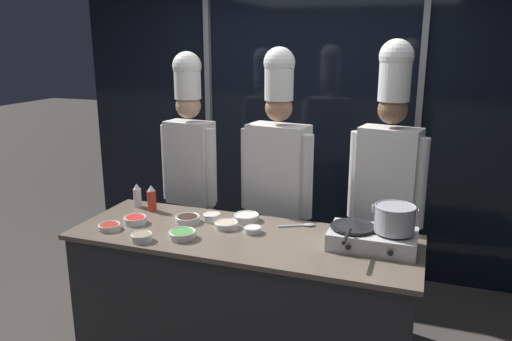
{
  "coord_description": "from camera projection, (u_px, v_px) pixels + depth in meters",
  "views": [
    {
      "loc": [
        1.04,
        -2.67,
        2.05
      ],
      "look_at": [
        0.0,
        0.25,
        1.24
      ],
      "focal_mm": 35.0,
      "sensor_mm": 36.0,
      "label": 1
    }
  ],
  "objects": [
    {
      "name": "prep_bowl_soy_glaze",
      "position": [
        188.0,
        219.0,
        3.28
      ],
      "size": [
        0.16,
        0.16,
        0.04
      ],
      "color": "white",
      "rests_on": "demo_counter"
    },
    {
      "name": "prep_bowl_onion",
      "position": [
        212.0,
        217.0,
        3.3
      ],
      "size": [
        0.12,
        0.12,
        0.05
      ],
      "color": "white",
      "rests_on": "demo_counter"
    },
    {
      "name": "prep_bowl_bell_pepper",
      "position": [
        135.0,
        220.0,
        3.26
      ],
      "size": [
        0.15,
        0.15,
        0.05
      ],
      "color": "white",
      "rests_on": "demo_counter"
    },
    {
      "name": "window_wall_back",
      "position": [
        307.0,
        122.0,
        4.42
      ],
      "size": [
        4.4,
        0.09,
        2.7
      ],
      "color": "black",
      "rests_on": "ground_plane"
    },
    {
      "name": "squeeze_bottle_clear",
      "position": [
        137.0,
        196.0,
        3.57
      ],
      "size": [
        0.06,
        0.06,
        0.17
      ],
      "color": "white",
      "rests_on": "demo_counter"
    },
    {
      "name": "stock_pot",
      "position": [
        395.0,
        218.0,
        2.8
      ],
      "size": [
        0.26,
        0.23,
        0.15
      ],
      "color": "#B7BABF",
      "rests_on": "portable_stove"
    },
    {
      "name": "chef_sous",
      "position": [
        278.0,
        166.0,
        3.62
      ],
      "size": [
        0.56,
        0.29,
        2.01
      ],
      "rotation": [
        0.0,
        0.0,
        2.98
      ],
      "color": "#232326",
      "rests_on": "ground_plane"
    },
    {
      "name": "chef_head",
      "position": [
        190.0,
        154.0,
        3.86
      ],
      "size": [
        0.48,
        0.23,
        1.97
      ],
      "rotation": [
        0.0,
        0.0,
        3.03
      ],
      "color": "#232326",
      "rests_on": "ground_plane"
    },
    {
      "name": "portable_stove",
      "position": [
        373.0,
        239.0,
        2.87
      ],
      "size": [
        0.5,
        0.32,
        0.11
      ],
      "color": "silver",
      "rests_on": "demo_counter"
    },
    {
      "name": "prep_bowl_chicken",
      "position": [
        226.0,
        224.0,
        3.18
      ],
      "size": [
        0.15,
        0.15,
        0.04
      ],
      "color": "white",
      "rests_on": "demo_counter"
    },
    {
      "name": "frying_pan",
      "position": [
        353.0,
        224.0,
        2.89
      ],
      "size": [
        0.27,
        0.47,
        0.04
      ],
      "color": "#232326",
      "rests_on": "portable_stove"
    },
    {
      "name": "prep_bowl_chili_flakes",
      "position": [
        109.0,
        226.0,
        3.15
      ],
      "size": [
        0.14,
        0.14,
        0.04
      ],
      "color": "white",
      "rests_on": "demo_counter"
    },
    {
      "name": "prep_bowl_garlic",
      "position": [
        246.0,
        217.0,
        3.31
      ],
      "size": [
        0.17,
        0.17,
        0.05
      ],
      "color": "white",
      "rests_on": "demo_counter"
    },
    {
      "name": "demo_counter",
      "position": [
        243.0,
        300.0,
        3.18
      ],
      "size": [
        2.14,
        0.76,
        0.89
      ],
      "color": "#2D2D30",
      "rests_on": "ground_plane"
    },
    {
      "name": "chef_line",
      "position": [
        389.0,
        168.0,
        3.38
      ],
      "size": [
        0.52,
        0.28,
        2.06
      ],
      "rotation": [
        0.0,
        0.0,
        2.95
      ],
      "color": "#232326",
      "rests_on": "ground_plane"
    },
    {
      "name": "prep_bowl_mushrooms",
      "position": [
        142.0,
        237.0,
        2.97
      ],
      "size": [
        0.13,
        0.13,
        0.05
      ],
      "color": "white",
      "rests_on": "demo_counter"
    },
    {
      "name": "squeeze_bottle_chili",
      "position": [
        152.0,
        199.0,
        3.48
      ],
      "size": [
        0.06,
        0.06,
        0.19
      ],
      "color": "red",
      "rests_on": "demo_counter"
    },
    {
      "name": "prep_bowl_scallions",
      "position": [
        182.0,
        234.0,
        3.01
      ],
      "size": [
        0.17,
        0.17,
        0.05
      ],
      "color": "white",
      "rests_on": "demo_counter"
    },
    {
      "name": "prep_bowl_rice",
      "position": [
        253.0,
        229.0,
        3.1
      ],
      "size": [
        0.11,
        0.11,
        0.04
      ],
      "color": "white",
      "rests_on": "demo_counter"
    },
    {
      "name": "serving_spoon_slotted",
      "position": [
        304.0,
        225.0,
        3.21
      ],
      "size": [
        0.23,
        0.14,
        0.02
      ],
      "color": "#B2B5BA",
      "rests_on": "demo_counter"
    }
  ]
}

